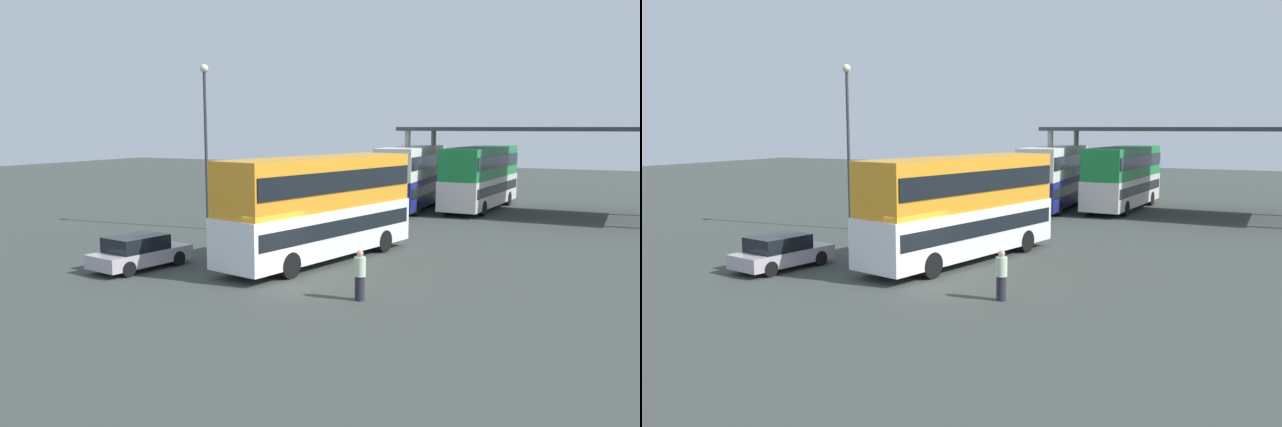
{
  "view_description": "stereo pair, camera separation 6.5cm",
  "coord_description": "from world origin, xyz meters",
  "views": [
    {
      "loc": [
        10.67,
        -19.28,
        5.59
      ],
      "look_at": [
        -0.68,
        3.93,
        2.0
      ],
      "focal_mm": 35.01,
      "sensor_mm": 36.0,
      "label": 1
    },
    {
      "loc": [
        10.73,
        -19.25,
        5.59
      ],
      "look_at": [
        -0.68,
        3.93,
        2.0
      ],
      "focal_mm": 35.01,
      "sensor_mm": 36.0,
      "label": 2
    }
  ],
  "objects": [
    {
      "name": "ground_plane",
      "position": [
        0.0,
        0.0,
        0.0
      ],
      "size": [
        140.0,
        140.0,
        0.0
      ],
      "primitive_type": "plane",
      "color": "#3A413C"
    },
    {
      "name": "double_decker_main",
      "position": [
        -0.68,
        3.94,
        2.39
      ],
      "size": [
        4.67,
        10.59,
        4.37
      ],
      "rotation": [
        0.0,
        0.0,
        1.35
      ],
      "color": "white",
      "rests_on": "ground_plane"
    },
    {
      "name": "parked_hatchback",
      "position": [
        -6.44,
        -0.63,
        0.67
      ],
      "size": [
        2.4,
        4.17,
        1.35
      ],
      "rotation": [
        0.0,
        0.0,
        1.4
      ],
      "color": "#B5ACB7",
      "rests_on": "ground_plane"
    },
    {
      "name": "double_decker_near_canopy",
      "position": [
        -2.32,
        21.48,
        2.34
      ],
      "size": [
        3.08,
        10.2,
        4.28
      ],
      "rotation": [
        0.0,
        0.0,
        1.63
      ],
      "color": "navy",
      "rests_on": "ground_plane"
    },
    {
      "name": "double_decker_mid_row",
      "position": [
        1.87,
        23.56,
        2.33
      ],
      "size": [
        3.32,
        10.54,
        4.25
      ],
      "rotation": [
        0.0,
        0.0,
        1.49
      ],
      "color": "silver",
      "rests_on": "ground_plane"
    },
    {
      "name": "depot_canopy",
      "position": [
        6.69,
        22.67,
        5.25
      ],
      "size": [
        18.98,
        7.26,
        5.59
      ],
      "rotation": [
        0.0,
        0.0,
        -0.02
      ],
      "color": "#33353A",
      "rests_on": "ground_plane"
    },
    {
      "name": "lamppost_tall",
      "position": [
        -9.81,
        8.51,
        5.51
      ],
      "size": [
        0.44,
        0.44,
        8.91
      ],
      "color": "#33353A",
      "rests_on": "ground_plane"
    },
    {
      "name": "pedestrian_waiting",
      "position": [
        3.17,
        -1.02,
        0.83
      ],
      "size": [
        0.38,
        0.38,
        1.66
      ],
      "rotation": [
        0.0,
        0.0,
        4.41
      ],
      "color": "#262633",
      "rests_on": "ground_plane"
    }
  ]
}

